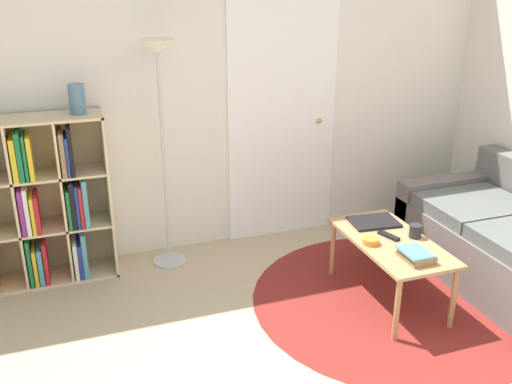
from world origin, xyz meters
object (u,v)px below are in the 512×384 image
(laptop, at_px, (374,222))
(bowl, at_px, (371,241))
(vase_on_shelf, at_px, (77,99))
(coffee_table, at_px, (391,247))
(bookshelf, at_px, (34,205))
(floor_lamp, at_px, (159,89))
(cup, at_px, (415,231))

(laptop, bearing_deg, bowl, -123.79)
(vase_on_shelf, bearing_deg, coffee_table, -30.18)
(bookshelf, xyz_separation_m, coffee_table, (2.24, -1.09, -0.19))
(bowl, bearing_deg, vase_on_shelf, 147.30)
(coffee_table, relative_size, laptop, 2.69)
(coffee_table, bearing_deg, bookshelf, 154.12)
(laptop, distance_m, vase_on_shelf, 2.23)
(floor_lamp, xyz_separation_m, coffee_table, (1.31, -1.04, -0.95))
(floor_lamp, height_order, cup, floor_lamp)
(laptop, height_order, vase_on_shelf, vase_on_shelf)
(laptop, bearing_deg, floor_lamp, 150.33)
(laptop, relative_size, bowl, 3.30)
(coffee_table, relative_size, vase_on_shelf, 4.61)
(bookshelf, height_order, coffee_table, bookshelf)
(coffee_table, distance_m, cup, 0.20)
(vase_on_shelf, bearing_deg, bowl, -32.70)
(cup, height_order, vase_on_shelf, vase_on_shelf)
(bookshelf, height_order, floor_lamp, floor_lamp)
(floor_lamp, distance_m, laptop, 1.78)
(bookshelf, xyz_separation_m, laptop, (2.26, -0.81, -0.12))
(laptop, distance_m, cup, 0.33)
(bowl, bearing_deg, cup, -1.87)
(bookshelf, relative_size, bowl, 11.42)
(coffee_table, height_order, laptop, laptop)
(floor_lamp, relative_size, cup, 18.77)
(bookshelf, bearing_deg, laptop, -19.74)
(bookshelf, bearing_deg, coffee_table, -25.88)
(vase_on_shelf, bearing_deg, bookshelf, 179.93)
(bookshelf, xyz_separation_m, cup, (2.41, -1.10, -0.09))
(bowl, relative_size, cup, 1.17)
(floor_lamp, height_order, bowl, floor_lamp)
(floor_lamp, bearing_deg, cup, -35.48)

